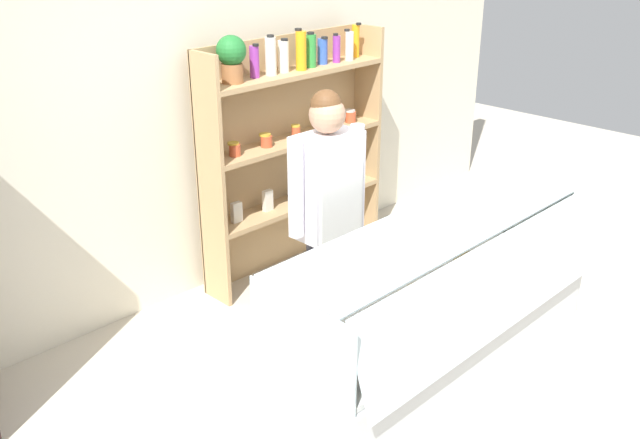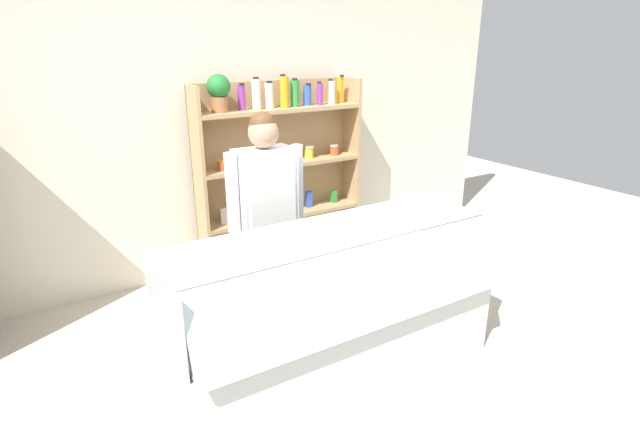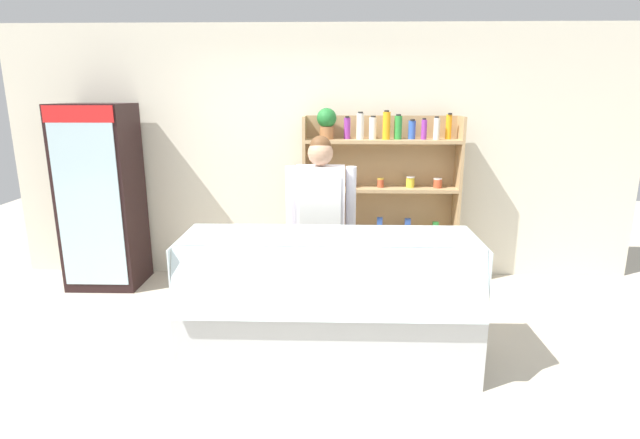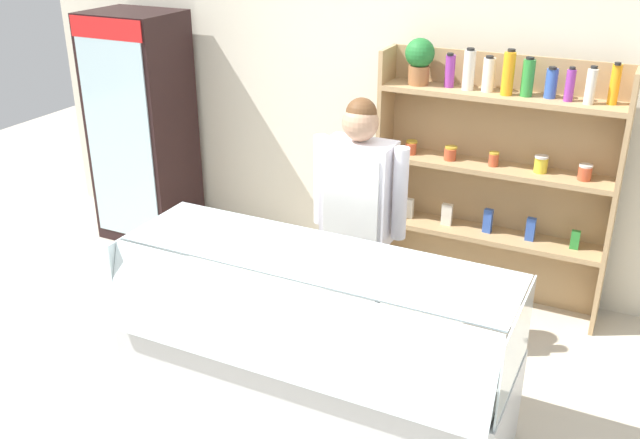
{
  "view_description": "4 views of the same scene",
  "coord_description": "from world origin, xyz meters",
  "px_view_note": "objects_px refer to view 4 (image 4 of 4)",
  "views": [
    {
      "loc": [
        -2.87,
        -2.0,
        2.6
      ],
      "look_at": [
        -0.21,
        0.64,
        0.96
      ],
      "focal_mm": 40.0,
      "sensor_mm": 36.0,
      "label": 1
    },
    {
      "loc": [
        -1.49,
        -2.37,
        2.11
      ],
      "look_at": [
        0.26,
        0.45,
        0.92
      ],
      "focal_mm": 28.0,
      "sensor_mm": 36.0,
      "label": 2
    },
    {
      "loc": [
        0.12,
        -3.43,
        2.01
      ],
      "look_at": [
        -0.0,
        0.74,
        0.94
      ],
      "focal_mm": 28.0,
      "sensor_mm": 36.0,
      "label": 3
    },
    {
      "loc": [
        1.55,
        -2.91,
        2.69
      ],
      "look_at": [
        -0.21,
        0.69,
        0.89
      ],
      "focal_mm": 40.0,
      "sensor_mm": 36.0,
      "label": 4
    }
  ],
  "objects_px": {
    "shelving_unit": "(491,165)",
    "shop_clerk": "(359,207)",
    "drinks_fridge": "(142,129)",
    "deli_display_case": "(312,371)"
  },
  "relations": [
    {
      "from": "shelving_unit",
      "to": "shop_clerk",
      "type": "relative_size",
      "value": 1.12
    },
    {
      "from": "drinks_fridge",
      "to": "shop_clerk",
      "type": "relative_size",
      "value": 1.15
    },
    {
      "from": "drinks_fridge",
      "to": "deli_display_case",
      "type": "xyz_separation_m",
      "value": [
        2.38,
        -1.58,
        -0.64
      ]
    },
    {
      "from": "shelving_unit",
      "to": "shop_clerk",
      "type": "distance_m",
      "value": 1.12
    },
    {
      "from": "shelving_unit",
      "to": "shop_clerk",
      "type": "height_order",
      "value": "shelving_unit"
    },
    {
      "from": "shelving_unit",
      "to": "drinks_fridge",
      "type": "bearing_deg",
      "value": -176.6
    },
    {
      "from": "shelving_unit",
      "to": "deli_display_case",
      "type": "bearing_deg",
      "value": -105.79
    },
    {
      "from": "drinks_fridge",
      "to": "shelving_unit",
      "type": "xyz_separation_m",
      "value": [
        2.87,
        0.17,
        0.08
      ]
    },
    {
      "from": "deli_display_case",
      "to": "shop_clerk",
      "type": "height_order",
      "value": "shop_clerk"
    },
    {
      "from": "deli_display_case",
      "to": "shelving_unit",
      "type": "bearing_deg",
      "value": 74.21
    }
  ]
}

